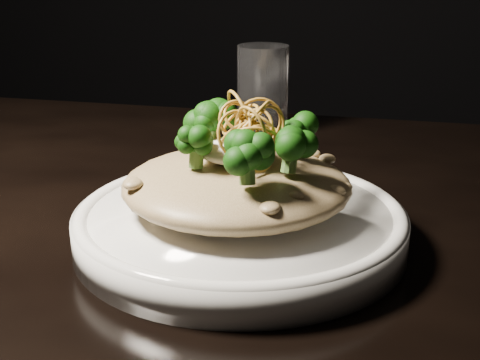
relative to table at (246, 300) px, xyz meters
name	(u,v)px	position (x,y,z in m)	size (l,w,h in m)	color
table	(246,300)	(0.00, 0.00, 0.00)	(1.10, 0.80, 0.75)	black
plate	(240,227)	(0.01, -0.05, 0.10)	(0.27, 0.27, 0.03)	white
risotto	(237,185)	(0.00, -0.04, 0.13)	(0.19, 0.19, 0.04)	brown
broccoli	(247,135)	(0.01, -0.05, 0.18)	(0.13, 0.13, 0.05)	black
cheese	(237,150)	(0.00, -0.04, 0.16)	(0.06, 0.06, 0.02)	silver
shallots	(246,125)	(0.01, -0.05, 0.18)	(0.05, 0.05, 0.03)	olive
drinking_glass	(263,91)	(-0.04, 0.28, 0.14)	(0.06, 0.06, 0.11)	white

